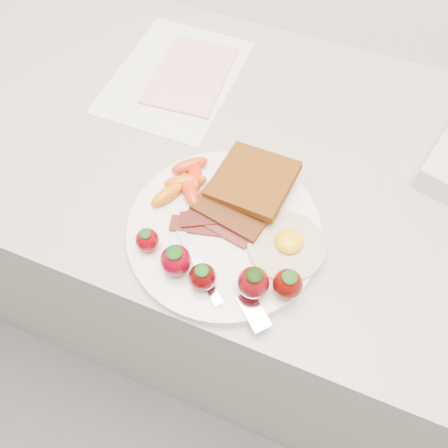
% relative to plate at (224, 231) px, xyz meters
% --- Properties ---
extents(counter, '(2.00, 0.60, 0.90)m').
position_rel_plate_xyz_m(counter, '(0.02, 0.16, -0.46)').
color(counter, gray).
rests_on(counter, ground).
extents(plate, '(0.27, 0.27, 0.02)m').
position_rel_plate_xyz_m(plate, '(0.00, 0.00, 0.00)').
color(plate, white).
rests_on(plate, counter).
extents(toast_lower, '(0.12, 0.12, 0.01)m').
position_rel_plate_xyz_m(toast_lower, '(0.01, 0.05, 0.02)').
color(toast_lower, '#351408').
rests_on(toast_lower, plate).
extents(toast_upper, '(0.12, 0.12, 0.03)m').
position_rel_plate_xyz_m(toast_upper, '(0.01, 0.08, 0.03)').
color(toast_upper, '#451705').
rests_on(toast_upper, toast_lower).
extents(fried_egg, '(0.11, 0.11, 0.02)m').
position_rel_plate_xyz_m(fried_egg, '(0.09, 0.01, 0.01)').
color(fried_egg, silver).
rests_on(fried_egg, plate).
extents(bacon_strips, '(0.12, 0.08, 0.01)m').
position_rel_plate_xyz_m(bacon_strips, '(-0.02, -0.00, 0.01)').
color(bacon_strips, black).
rests_on(bacon_strips, plate).
extents(baby_carrots, '(0.08, 0.12, 0.02)m').
position_rel_plate_xyz_m(baby_carrots, '(-0.08, 0.05, 0.02)').
color(baby_carrots, '#D25908').
rests_on(baby_carrots, plate).
extents(strawberries, '(0.22, 0.07, 0.05)m').
position_rel_plate_xyz_m(strawberries, '(0.02, -0.07, 0.03)').
color(strawberries, '#720006').
rests_on(strawberries, plate).
extents(fork, '(0.17, 0.10, 0.00)m').
position_rel_plate_xyz_m(fork, '(0.03, -0.08, 0.01)').
color(fork, silver).
rests_on(fork, plate).
extents(paper_sheet, '(0.21, 0.28, 0.00)m').
position_rel_plate_xyz_m(paper_sheet, '(-0.20, 0.27, -0.01)').
color(paper_sheet, white).
rests_on(paper_sheet, counter).
extents(notepad, '(0.14, 0.19, 0.01)m').
position_rel_plate_xyz_m(notepad, '(-0.17, 0.27, -0.00)').
color(notepad, '#DEA7AA').
rests_on(notepad, paper_sheet).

